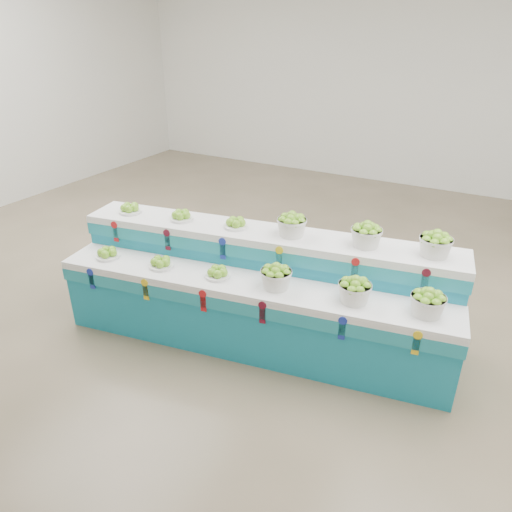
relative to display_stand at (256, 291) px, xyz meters
The scene contains 15 objects.
ground 0.90m from the display_stand, 128.65° to the left, with size 10.00×10.00×0.00m, color brown.
back_wall 5.79m from the display_stand, 94.76° to the left, with size 10.00×10.00×0.00m, color silver.
display_stand is the anchor object (origin of this frame).
plate_lower_left 1.48m from the display_stand, 161.96° to the right, with size 0.23×0.23×0.10m, color white.
plate_lower_mid 0.92m from the display_stand, 156.12° to the right, with size 0.23×0.23×0.10m, color white.
plate_lower_right 0.44m from the display_stand, 132.23° to the right, with size 0.23×0.23×0.10m, color white.
basket_lower_left 0.47m from the display_stand, 31.39° to the right, with size 0.27×0.27×0.21m, color silver, non-canonical shape.
basket_lower_mid 1.00m from the display_stand, ahead, with size 0.27×0.27×0.21m, color silver, non-canonical shape.
basket_lower_right 1.54m from the display_stand, ahead, with size 0.27×0.27×0.21m, color silver, non-canonical shape.
plate_upper_left 1.56m from the display_stand, behind, with size 0.23×0.23×0.10m, color white.
plate_upper_mid 1.05m from the display_stand, behind, with size 0.23×0.23×0.10m, color white.
plate_upper_right 0.67m from the display_stand, 150.62° to the left, with size 0.23×0.23×0.10m, color white.
basket_upper_left 0.70m from the display_stand, 49.78° to the left, with size 0.27×0.27×0.21m, color silver, non-canonical shape.
basket_upper_mid 1.13m from the display_stand, 22.80° to the left, with size 0.27×0.27×0.21m, color silver, non-canonical shape.
basket_upper_right 1.62m from the display_stand, 17.76° to the left, with size 0.27×0.27×0.21m, color silver, non-canonical shape.
Camera 1 is at (2.31, -3.92, 2.76)m, focal length 33.21 mm.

